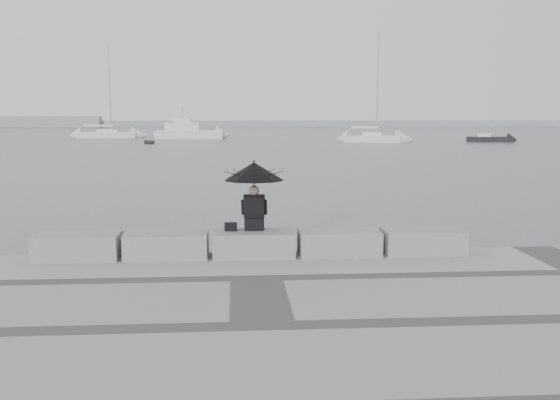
{
  "coord_description": "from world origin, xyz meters",
  "views": [
    {
      "loc": [
        -0.33,
        -12.51,
        3.29
      ],
      "look_at": [
        0.77,
        3.0,
        1.14
      ],
      "focal_mm": 40.0,
      "sensor_mm": 36.0,
      "label": 1
    }
  ],
  "objects": [
    {
      "name": "ground",
      "position": [
        0.0,
        0.0,
        0.0
      ],
      "size": [
        360.0,
        360.0,
        0.0
      ],
      "primitive_type": "plane",
      "color": "#46494B",
      "rests_on": "ground"
    },
    {
      "name": "stone_block_far_left",
      "position": [
        -3.4,
        -0.45,
        0.75
      ],
      "size": [
        1.6,
        0.8,
        0.5
      ],
      "primitive_type": "cube",
      "color": "gray",
      "rests_on": "promenade"
    },
    {
      "name": "stone_block_centre",
      "position": [
        0.0,
        -0.45,
        0.75
      ],
      "size": [
        1.6,
        0.8,
        0.5
      ],
      "primitive_type": "cube",
      "color": "gray",
      "rests_on": "promenade"
    },
    {
      "name": "stone_block_right",
      "position": [
        1.7,
        -0.45,
        0.75
      ],
      "size": [
        1.6,
        0.8,
        0.5
      ],
      "primitive_type": "cube",
      "color": "gray",
      "rests_on": "promenade"
    },
    {
      "name": "stone_block_far_right",
      "position": [
        3.4,
        -0.45,
        0.75
      ],
      "size": [
        1.6,
        0.8,
        0.5
      ],
      "primitive_type": "cube",
      "color": "gray",
      "rests_on": "promenade"
    },
    {
      "name": "small_motorboat",
      "position": [
        30.33,
        61.07,
        0.32
      ],
      "size": [
        5.51,
        2.65,
        1.1
      ],
      "rotation": [
        0.0,
        0.0,
        -0.21
      ],
      "color": "black",
      "rests_on": "ground"
    },
    {
      "name": "dinghy",
      "position": [
        -10.1,
        59.03,
        0.23
      ],
      "size": [
        3.0,
        2.12,
        0.47
      ],
      "primitive_type": "imported",
      "rotation": [
        0.0,
        0.0,
        0.39
      ],
      "color": "gray",
      "rests_on": "ground"
    },
    {
      "name": "sailboat_left",
      "position": [
        -18.25,
        76.75,
        0.52
      ],
      "size": [
        7.95,
        2.51,
        12.9
      ],
      "rotation": [
        0.0,
        0.0,
        0.01
      ],
      "color": "white",
      "rests_on": "ground"
    },
    {
      "name": "bag",
      "position": [
        -0.45,
        -0.33,
        1.08
      ],
      "size": [
        0.25,
        0.14,
        0.16
      ],
      "primitive_type": "cube",
      "color": "black",
      "rests_on": "stone_block_centre"
    },
    {
      "name": "motor_cruiser",
      "position": [
        -6.6,
        73.55,
        0.89
      ],
      "size": [
        9.4,
        3.49,
        4.5
      ],
      "rotation": [
        0.0,
        0.0,
        -0.08
      ],
      "color": "white",
      "rests_on": "ground"
    },
    {
      "name": "seated_person",
      "position": [
        0.02,
        -0.24,
        2.01
      ],
      "size": [
        1.21,
        1.21,
        1.39
      ],
      "rotation": [
        0.0,
        0.0,
        -0.1
      ],
      "color": "black",
      "rests_on": "stone_block_centre"
    },
    {
      "name": "sailboat_right",
      "position": [
        15.85,
        60.32,
        0.54
      ],
      "size": [
        6.98,
        4.66,
        12.9
      ],
      "rotation": [
        0.0,
        0.0,
        -0.38
      ],
      "color": "white",
      "rests_on": "ground"
    },
    {
      "name": "distant_landmass",
      "position": [
        -8.14,
        154.51,
        0.9
      ],
      "size": [
        180.0,
        8.0,
        2.8
      ],
      "color": "#929497",
      "rests_on": "ground"
    },
    {
      "name": "stone_block_left",
      "position": [
        -1.7,
        -0.45,
        0.75
      ],
      "size": [
        1.6,
        0.8,
        0.5
      ],
      "primitive_type": "cube",
      "color": "gray",
      "rests_on": "promenade"
    }
  ]
}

